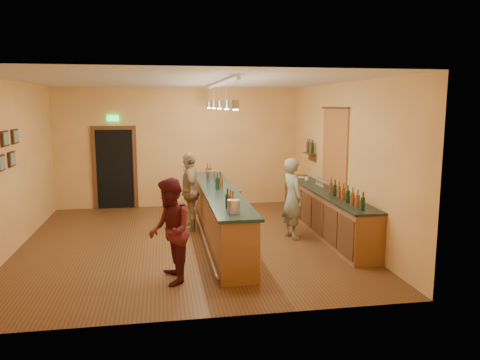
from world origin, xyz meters
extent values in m
plane|color=#4E2916|center=(0.00, 0.00, 0.00)|extent=(7.00, 7.00, 0.00)
cube|color=silver|center=(0.00, 0.00, 3.20)|extent=(6.50, 7.00, 0.02)
cube|color=tan|center=(0.00, 3.50, 1.60)|extent=(6.50, 0.02, 3.20)
cube|color=tan|center=(0.00, -3.50, 1.60)|extent=(6.50, 0.02, 3.20)
cube|color=tan|center=(-3.25, 0.00, 1.60)|extent=(0.02, 7.00, 3.20)
cube|color=tan|center=(3.25, 0.00, 1.60)|extent=(0.02, 7.00, 3.20)
cube|color=black|center=(-1.70, 3.48, 1.05)|extent=(0.95, 0.06, 2.10)
cube|color=#4E2617|center=(-2.22, 3.46, 1.05)|extent=(0.10, 0.08, 2.10)
cube|color=#4E2617|center=(-1.18, 3.46, 1.05)|extent=(0.10, 0.08, 2.10)
cube|color=#4E2617|center=(-1.70, 3.46, 2.15)|extent=(1.15, 0.08, 0.10)
cube|color=#19E54C|center=(-1.70, 3.45, 2.40)|extent=(0.30, 0.04, 0.15)
cube|color=maroon|center=(3.23, 0.40, 1.85)|extent=(0.03, 1.40, 1.60)
cube|color=#4E2617|center=(3.16, 1.90, 1.55)|extent=(0.16, 0.55, 0.03)
cube|color=#4E2617|center=(3.23, 1.90, 1.45)|extent=(0.03, 0.55, 0.18)
cube|color=brown|center=(2.97, 0.20, 0.45)|extent=(0.55, 4.50, 0.90)
cube|color=black|center=(2.97, 0.20, 0.92)|extent=(0.60, 4.55, 0.04)
cylinder|color=silver|center=(2.97, 1.50, 0.99)|extent=(0.09, 0.09, 0.09)
cube|color=silver|center=(2.94, 2.00, 0.95)|extent=(0.22, 0.30, 0.01)
cube|color=brown|center=(0.67, 0.00, 0.50)|extent=(0.60, 5.00, 1.00)
cube|color=#122B29|center=(0.67, 0.00, 1.02)|extent=(0.70, 5.10, 0.05)
cylinder|color=silver|center=(0.31, 0.00, 0.15)|extent=(0.05, 5.00, 0.05)
cylinder|color=silver|center=(0.62, -2.10, 1.16)|extent=(0.20, 0.20, 0.22)
cylinder|color=silver|center=(0.62, 1.20, 1.16)|extent=(0.20, 0.20, 0.22)
cube|color=silver|center=(0.67, 0.00, 3.14)|extent=(0.06, 4.60, 0.05)
cylinder|color=silver|center=(0.67, -2.00, 2.95)|extent=(0.01, 0.01, 0.35)
cylinder|color=#A5A5AD|center=(0.67, -2.00, 2.75)|extent=(0.11, 0.11, 0.14)
cylinder|color=#FFEABF|center=(0.67, -2.00, 2.67)|extent=(0.08, 0.08, 0.02)
cylinder|color=silver|center=(0.67, -1.00, 2.95)|extent=(0.01, 0.01, 0.35)
cylinder|color=#A5A5AD|center=(0.67, -1.00, 2.75)|extent=(0.11, 0.11, 0.14)
cylinder|color=#FFEABF|center=(0.67, -1.00, 2.67)|extent=(0.08, 0.08, 0.02)
cylinder|color=silver|center=(0.67, 0.00, 2.95)|extent=(0.01, 0.01, 0.35)
cylinder|color=#A5A5AD|center=(0.67, 0.00, 2.75)|extent=(0.11, 0.11, 0.14)
cylinder|color=#FFEABF|center=(0.67, 0.00, 2.67)|extent=(0.08, 0.08, 0.02)
cylinder|color=silver|center=(0.67, 1.00, 2.95)|extent=(0.01, 0.01, 0.35)
cylinder|color=#A5A5AD|center=(0.67, 1.00, 2.75)|extent=(0.11, 0.11, 0.14)
cylinder|color=#FFEABF|center=(0.67, 1.00, 2.67)|extent=(0.08, 0.08, 0.02)
cylinder|color=silver|center=(0.67, 2.00, 2.95)|extent=(0.01, 0.01, 0.35)
cylinder|color=#A5A5AD|center=(0.67, 2.00, 2.75)|extent=(0.11, 0.11, 0.14)
cylinder|color=#FFEABF|center=(0.67, 2.00, 2.67)|extent=(0.08, 0.08, 0.02)
imported|color=gray|center=(2.17, -0.07, 0.84)|extent=(0.54, 0.69, 1.67)
imported|color=#59191E|center=(-0.38, -2.15, 0.82)|extent=(0.68, 0.84, 1.64)
imported|color=#997A51|center=(0.12, 0.93, 0.87)|extent=(0.44, 1.02, 1.73)
cylinder|color=#9C7546|center=(1.35, 2.20, 0.60)|extent=(0.30, 0.30, 0.04)
cylinder|color=#9C7546|center=(1.46, 2.20, 0.29)|extent=(0.04, 0.04, 0.59)
cylinder|color=#9C7546|center=(1.29, 2.30, 0.29)|extent=(0.04, 0.04, 0.59)
cylinder|color=#9C7546|center=(1.29, 2.10, 0.29)|extent=(0.04, 0.04, 0.59)
camera|label=1|loc=(-0.49, -9.21, 2.74)|focal=35.00mm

